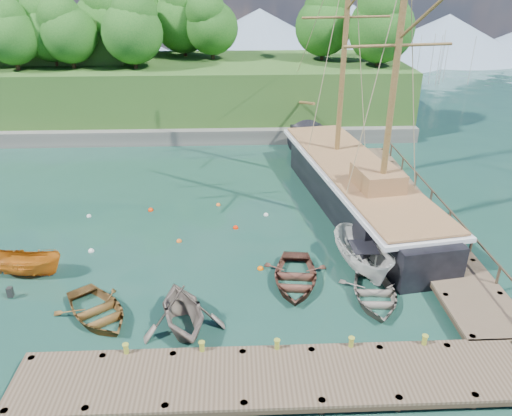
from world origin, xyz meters
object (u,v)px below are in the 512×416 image
(rowboat_1, at_px, (184,328))
(motorboat_orange, at_px, (29,275))
(rowboat_0, at_px, (98,317))
(rowboat_2, at_px, (295,283))
(schooner, at_px, (355,189))
(cabin_boat_white, at_px, (361,270))
(rowboat_3, at_px, (374,300))

(rowboat_1, distance_m, motorboat_orange, 9.60)
(rowboat_0, xyz_separation_m, motorboat_orange, (-4.45, 3.67, 0.00))
(rowboat_2, bearing_deg, rowboat_1, -141.39)
(rowboat_0, bearing_deg, schooner, 1.72)
(rowboat_1, relative_size, cabin_boat_white, 0.82)
(rowboat_1, relative_size, schooner, 0.16)
(rowboat_0, distance_m, rowboat_1, 4.08)
(rowboat_3, bearing_deg, rowboat_0, -172.25)
(rowboat_3, xyz_separation_m, motorboat_orange, (-17.37, 2.90, 0.00))
(cabin_boat_white, distance_m, schooner, 8.36)
(rowboat_0, height_order, rowboat_1, rowboat_1)
(rowboat_0, bearing_deg, rowboat_2, -23.11)
(cabin_boat_white, height_order, schooner, schooner)
(motorboat_orange, height_order, schooner, schooner)
(motorboat_orange, bearing_deg, cabin_boat_white, -82.87)
(rowboat_3, xyz_separation_m, cabin_boat_white, (0.00, 2.59, 0.00))
(rowboat_2, distance_m, motorboat_orange, 13.79)
(rowboat_2, bearing_deg, schooner, 68.32)
(cabin_boat_white, bearing_deg, rowboat_0, -179.31)
(rowboat_2, bearing_deg, rowboat_3, -15.79)
(cabin_boat_white, bearing_deg, schooner, 66.34)
(rowboat_3, height_order, cabin_boat_white, cabin_boat_white)
(schooner, bearing_deg, cabin_boat_white, -108.64)
(rowboat_0, distance_m, rowboat_3, 12.95)
(rowboat_1, distance_m, rowboat_2, 6.22)
(motorboat_orange, relative_size, schooner, 0.15)
(rowboat_1, xyz_separation_m, cabin_boat_white, (8.95, 4.31, 0.00))
(cabin_boat_white, bearing_deg, rowboat_1, -168.23)
(rowboat_2, relative_size, motorboat_orange, 1.19)
(rowboat_2, bearing_deg, cabin_boat_white, 23.14)
(rowboat_1, distance_m, schooner, 16.26)
(schooner, bearing_deg, rowboat_2, -127.64)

